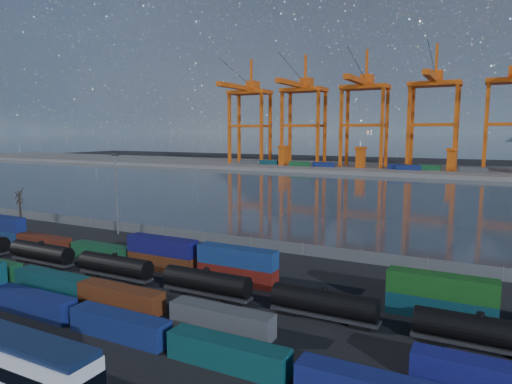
% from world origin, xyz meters
% --- Properties ---
extents(ground, '(700.00, 700.00, 0.00)m').
position_xyz_m(ground, '(0.00, 0.00, 0.00)').
color(ground, black).
rests_on(ground, ground).
extents(harbor_water, '(700.00, 700.00, 0.00)m').
position_xyz_m(harbor_water, '(0.00, 105.00, 0.01)').
color(harbor_water, '#2E3742').
rests_on(harbor_water, ground).
extents(far_quay, '(700.00, 70.00, 2.00)m').
position_xyz_m(far_quay, '(0.00, 210.00, 1.00)').
color(far_quay, '#514F4C').
rests_on(far_quay, ground).
extents(distant_mountains, '(2470.00, 1100.00, 520.00)m').
position_xyz_m(distant_mountains, '(63.02, 1600.00, 220.29)').
color(distant_mountains, '#1E2630').
rests_on(distant_mountains, ground).
extents(container_row_south, '(125.88, 2.36, 5.04)m').
position_xyz_m(container_row_south, '(-1.07, -9.87, 1.76)').
color(container_row_south, '#3F4144').
rests_on(container_row_south, ground).
extents(container_row_mid, '(141.26, 2.39, 2.55)m').
position_xyz_m(container_row_mid, '(-14.77, -3.82, 1.27)').
color(container_row_mid, '#3E4143').
rests_on(container_row_mid, ground).
extents(container_row_north, '(140.76, 2.37, 5.06)m').
position_xyz_m(container_row_north, '(-0.42, 10.29, 2.11)').
color(container_row_north, navy).
rests_on(container_row_north, ground).
extents(tanker_string, '(89.82, 2.65, 3.79)m').
position_xyz_m(tanker_string, '(-1.19, 3.83, 1.90)').
color(tanker_string, black).
rests_on(tanker_string, ground).
extents(waterfront_fence, '(160.12, 0.12, 2.20)m').
position_xyz_m(waterfront_fence, '(-0.00, 28.00, 1.00)').
color(waterfront_fence, '#595B5E').
rests_on(waterfront_fence, ground).
extents(bare_tree, '(2.07, 2.16, 8.08)m').
position_xyz_m(bare_tree, '(-58.76, 24.58, 4.02)').
color(bare_tree, black).
rests_on(bare_tree, ground).
extents(yard_light_mast, '(1.60, 0.40, 16.60)m').
position_xyz_m(yard_light_mast, '(-30.00, 26.00, 9.30)').
color(yard_light_mast, slate).
rests_on(yard_light_mast, ground).
extents(gantry_cranes, '(199.84, 47.68, 64.57)m').
position_xyz_m(gantry_cranes, '(-7.50, 203.29, 39.58)').
color(gantry_cranes, '#C84C0E').
rests_on(gantry_cranes, ground).
extents(quay_containers, '(172.58, 10.99, 2.60)m').
position_xyz_m(quay_containers, '(-11.00, 195.46, 3.30)').
color(quay_containers, navy).
rests_on(quay_containers, far_quay).
extents(straddle_carriers, '(140.00, 7.00, 11.10)m').
position_xyz_m(straddle_carriers, '(-2.50, 200.00, 7.82)').
color(straddle_carriers, '#C84C0E').
rests_on(straddle_carriers, far_quay).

